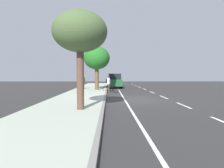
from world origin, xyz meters
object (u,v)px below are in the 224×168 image
object	(u,v)px
bicycle_at_curb	(111,89)
pedestrian_on_phone	(83,81)
parked_suv_green_second	(114,81)
parked_sedan_dark_blue_nearest	(114,81)
cyclist_with_backpack	(108,82)
street_tree_mid_block	(80,33)
street_tree_near_cyclist	(97,58)

from	to	relation	value
bicycle_at_curb	pedestrian_on_phone	xyz separation A→B (m)	(3.28, -2.78, 0.69)
parked_suv_green_second	bicycle_at_curb	distance (m)	6.84
bicycle_at_curb	parked_sedan_dark_blue_nearest	bearing A→B (deg)	-92.78
cyclist_with_backpack	street_tree_mid_block	bearing A→B (deg)	83.15
cyclist_with_backpack	street_tree_near_cyclist	bearing A→B (deg)	-40.69
cyclist_with_backpack	pedestrian_on_phone	xyz separation A→B (m)	(3.05, -2.33, -0.01)
parked_sedan_dark_blue_nearest	street_tree_mid_block	bearing A→B (deg)	84.78
parked_suv_green_second	parked_sedan_dark_blue_nearest	bearing A→B (deg)	-90.58
street_tree_near_cyclist	cyclist_with_backpack	bearing A→B (deg)	139.31
bicycle_at_curb	street_tree_mid_block	size ratio (longest dim) A/B	0.35
street_tree_mid_block	pedestrian_on_phone	distance (m)	13.68
parked_sedan_dark_blue_nearest	parked_suv_green_second	distance (m)	6.74
street_tree_near_cyclist	pedestrian_on_phone	distance (m)	3.35
parked_suv_green_second	street_tree_near_cyclist	world-z (taller)	street_tree_near_cyclist
street_tree_mid_block	bicycle_at_curb	bearing A→B (deg)	-98.34
cyclist_with_backpack	street_tree_mid_block	distance (m)	11.37
cyclist_with_backpack	parked_sedan_dark_blue_nearest	bearing A→B (deg)	-93.85
bicycle_at_curb	street_tree_near_cyclist	bearing A→B (deg)	-45.90
bicycle_at_curb	street_tree_near_cyclist	distance (m)	3.97
parked_suv_green_second	street_tree_near_cyclist	bearing A→B (deg)	67.77
street_tree_mid_block	pedestrian_on_phone	world-z (taller)	street_tree_mid_block
parked_sedan_dark_blue_nearest	parked_suv_green_second	xyz separation A→B (m)	(0.07, 6.74, 0.27)
bicycle_at_curb	street_tree_mid_block	world-z (taller)	street_tree_mid_block
parked_suv_green_second	cyclist_with_backpack	xyz separation A→B (m)	(0.81, 6.33, 0.05)
bicycle_at_curb	parked_suv_green_second	bearing A→B (deg)	-94.95
parked_suv_green_second	street_tree_near_cyclist	size ratio (longest dim) A/B	0.97
street_tree_mid_block	pedestrian_on_phone	bearing A→B (deg)	-82.53
parked_suv_green_second	cyclist_with_backpack	world-z (taller)	parked_suv_green_second
street_tree_near_cyclist	parked_suv_green_second	bearing A→B (deg)	-112.23
parked_sedan_dark_blue_nearest	bicycle_at_curb	xyz separation A→B (m)	(0.66, 13.53, -0.37)
parked_sedan_dark_blue_nearest	pedestrian_on_phone	xyz separation A→B (m)	(3.93, 10.74, 0.32)
cyclist_with_backpack	street_tree_near_cyclist	size ratio (longest dim) A/B	0.36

